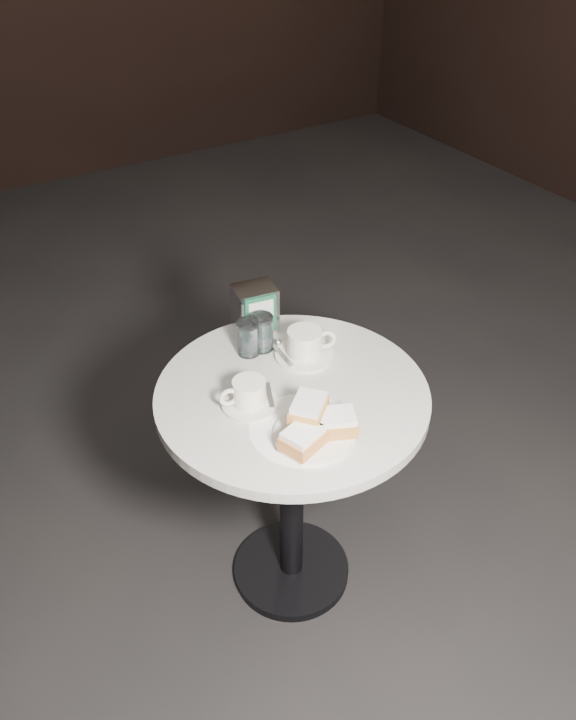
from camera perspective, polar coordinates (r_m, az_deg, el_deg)
The scene contains 9 objects.
ground at distance 2.33m, azimuth 0.27°, elevation -16.82°, with size 7.00×7.00×0.00m, color black.
cafe_table at distance 1.91m, azimuth 0.32°, elevation -7.10°, with size 0.70×0.70×0.74m.
sugar_spill at distance 1.67m, azimuth 1.23°, elevation -5.61°, with size 0.26×0.26×0.00m, color white.
beignet_plate at distance 1.63m, azimuth 2.22°, elevation -5.47°, with size 0.21×0.19×0.09m.
coffee_cup_left at distance 1.72m, azimuth -3.21°, elevation -2.85°, with size 0.16×0.16×0.07m.
coffee_cup_right at distance 1.87m, azimuth 1.39°, elevation 1.18°, with size 0.20×0.20×0.08m.
water_glass_left at distance 1.88m, azimuth -3.26°, elevation 1.79°, with size 0.07×0.07×0.10m.
water_glass_right at distance 1.90m, azimuth -2.16°, elevation 2.21°, with size 0.08×0.08×0.10m.
napkin_dispenser at distance 1.97m, azimuth -2.69°, elevation 4.25°, with size 0.13×0.11×0.13m.
Camera 1 is at (-0.73, -1.16, 1.88)m, focal length 35.00 mm.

